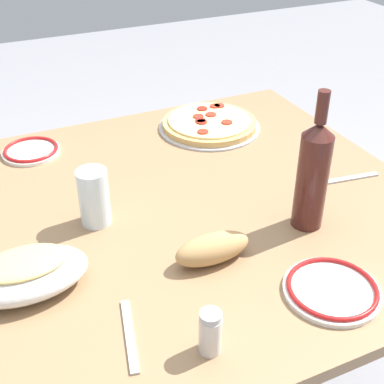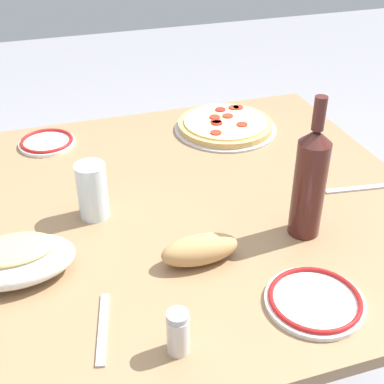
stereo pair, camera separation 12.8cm
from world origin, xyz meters
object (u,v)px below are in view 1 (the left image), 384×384
object	(u,v)px
wine_bottle	(313,174)
water_glass	(94,197)
dining_table	(192,239)
side_plate_near	(31,151)
bread_loaf	(212,249)
spice_shaker	(210,332)
pepperoni_pizza	(209,124)
side_plate_far	(332,289)
baked_pasta_dish	(26,273)

from	to	relation	value
wine_bottle	water_glass	distance (m)	0.49
dining_table	side_plate_near	world-z (taller)	side_plate_near
dining_table	bread_loaf	bearing A→B (deg)	-103.66
wine_bottle	side_plate_near	xyz separation A→B (m)	(-0.51, 0.60, -0.12)
dining_table	spice_shaker	xyz separation A→B (m)	(-0.16, -0.43, 0.16)
pepperoni_pizza	side_plate_far	distance (m)	0.76
dining_table	spice_shaker	size ratio (longest dim) A/B	12.91
pepperoni_pizza	dining_table	bearing A→B (deg)	-122.06
dining_table	side_plate_near	xyz separation A→B (m)	(-0.31, 0.42, 0.12)
baked_pasta_dish	water_glass	xyz separation A→B (m)	(0.18, 0.16, 0.03)
wine_bottle	side_plate_far	bearing A→B (deg)	-112.38
spice_shaker	wine_bottle	bearing A→B (deg)	33.16
side_plate_near	bread_loaf	distance (m)	0.68
wine_bottle	water_glass	size ratio (longest dim) A/B	2.40
pepperoni_pizza	water_glass	world-z (taller)	water_glass
water_glass	spice_shaker	distance (m)	0.45
water_glass	side_plate_near	size ratio (longest dim) A/B	0.84
dining_table	side_plate_far	xyz separation A→B (m)	(0.12, -0.40, 0.12)
pepperoni_pizza	bread_loaf	xyz separation A→B (m)	(-0.27, -0.57, 0.02)
dining_table	water_glass	xyz separation A→B (m)	(-0.23, 0.02, 0.18)
pepperoni_pizza	wine_bottle	xyz separation A→B (m)	(-0.02, -0.54, 0.12)
bread_loaf	spice_shaker	world-z (taller)	spice_shaker
baked_pasta_dish	bread_loaf	world-z (taller)	baked_pasta_dish
pepperoni_pizza	water_glass	xyz separation A→B (m)	(-0.45, -0.33, 0.05)
wine_bottle	water_glass	world-z (taller)	wine_bottle
baked_pasta_dish	water_glass	size ratio (longest dim) A/B	1.77
baked_pasta_dish	side_plate_far	world-z (taller)	baked_pasta_dish
pepperoni_pizza	bread_loaf	size ratio (longest dim) A/B	1.89
spice_shaker	water_glass	bearing A→B (deg)	99.21
water_glass	side_plate_far	size ratio (longest dim) A/B	0.71
dining_table	wine_bottle	xyz separation A→B (m)	(0.20, -0.19, 0.25)
dining_table	wine_bottle	world-z (taller)	wine_bottle
side_plate_far	spice_shaker	distance (m)	0.28
bread_loaf	spice_shaker	size ratio (longest dim) A/B	1.90
wine_bottle	bread_loaf	xyz separation A→B (m)	(-0.25, -0.03, -0.10)
bread_loaf	spice_shaker	bearing A→B (deg)	-117.44
side_plate_near	spice_shaker	distance (m)	0.85
wine_bottle	bread_loaf	distance (m)	0.28
baked_pasta_dish	bread_loaf	bearing A→B (deg)	-11.33
pepperoni_pizza	side_plate_far	size ratio (longest dim) A/B	1.65
water_glass	spice_shaker	world-z (taller)	water_glass
wine_bottle	side_plate_near	size ratio (longest dim) A/B	2.02
side_plate_near	spice_shaker	size ratio (longest dim) A/B	1.85
side_plate_near	spice_shaker	bearing A→B (deg)	-80.00
wine_bottle	bread_loaf	world-z (taller)	wine_bottle
dining_table	bread_loaf	xyz separation A→B (m)	(-0.05, -0.22, 0.14)
side_plate_near	baked_pasta_dish	bearing A→B (deg)	-100.79
side_plate_far	pepperoni_pizza	bearing A→B (deg)	82.03
dining_table	wine_bottle	size ratio (longest dim) A/B	3.46
baked_pasta_dish	side_plate_far	xyz separation A→B (m)	(0.53, -0.26, -0.03)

